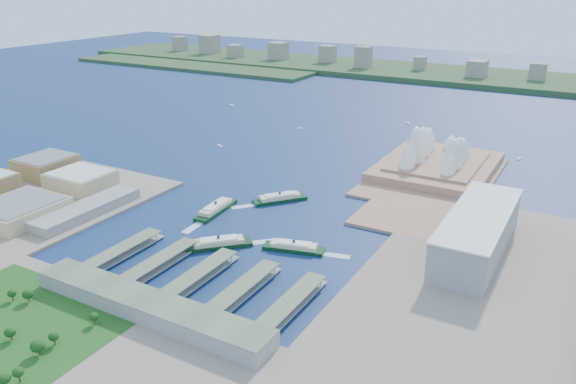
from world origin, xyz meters
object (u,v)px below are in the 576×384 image
Objects in this scene: ferry_a at (216,207)px; ferry_c at (219,241)px; toaster_building at (477,233)px; ferry_d at (294,245)px; ferry_b at (280,196)px; opera_house at (439,148)px.

ferry_c is (50.15, -63.75, -0.12)m from ferry_a.
ferry_a is (-253.72, -36.12, -14.70)m from toaster_building.
toaster_building is 159.69m from ferry_d.
ferry_a is 71.90m from ferry_b.
ferry_d is at bearing -110.52° from ferry_c.
ferry_b is (-121.15, -178.17, -26.44)m from opera_house.
opera_house is 3.06× the size of ferry_b.
toaster_building reaches higher than ferry_b.
opera_house is at bearing -24.99° from ferry_d.
ferry_b is at bearing 22.25° from ferry_d.
opera_house is 3.00× the size of ferry_c.
ferry_d is (61.92, 27.74, -0.49)m from ferry_c.
ferry_c reaches higher than ferry_b.
toaster_building is at bearing 33.46° from ferry_b.
ferry_b is at bearing -41.09° from ferry_c.
ferry_d is at bearing -14.15° from ferry_b.
opera_house is 278.28m from ferry_d.
toaster_building reaches higher than ferry_a.
ferry_c is at bearing -110.74° from opera_house.
opera_house is 217.07m from ferry_b.
ferry_c is (7.58, -121.70, 0.12)m from ferry_b.
ferry_d is (112.07, -36.01, -0.61)m from ferry_a.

